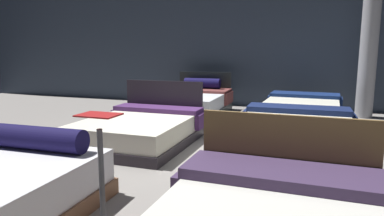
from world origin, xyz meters
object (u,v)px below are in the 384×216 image
at_px(bed_5, 302,110).
at_px(bed_4, 193,102).
at_px(bed_3, 295,139).
at_px(support_pillar, 370,38).
at_px(bed_2, 140,129).
at_px(price_sign, 103,202).

bearing_deg(bed_5, bed_4, 179.27).
distance_m(bed_3, support_pillar, 4.18).
relative_size(bed_2, bed_3, 0.95).
bearing_deg(bed_2, bed_5, 48.02).
distance_m(bed_3, bed_4, 3.74).
xyz_separation_m(bed_3, price_sign, (-1.20, -2.83, 0.13)).
xyz_separation_m(bed_2, price_sign, (1.19, -2.84, 0.18)).
xyz_separation_m(bed_3, bed_5, (0.01, 2.65, -0.03)).
relative_size(bed_5, support_pillar, 0.59).
bearing_deg(bed_3, bed_2, 179.31).
relative_size(bed_4, support_pillar, 0.62).
relative_size(bed_2, bed_5, 0.97).
distance_m(bed_2, bed_3, 2.40).
bearing_deg(bed_2, bed_4, 91.68).
height_order(bed_2, price_sign, price_sign).
height_order(bed_3, bed_5, bed_3).
xyz_separation_m(price_sign, support_pillar, (2.52, 6.51, 1.34)).
bearing_deg(bed_3, price_sign, -113.59).
bearing_deg(bed_3, bed_4, 130.69).
bearing_deg(bed_4, bed_3, -49.50).
xyz_separation_m(bed_2, support_pillar, (3.71, 3.68, 1.52)).
xyz_separation_m(bed_5, price_sign, (-1.21, -5.48, 0.16)).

